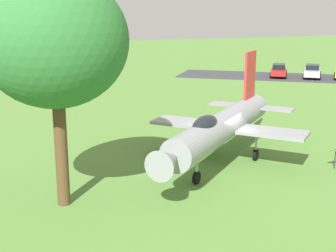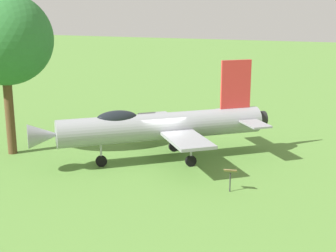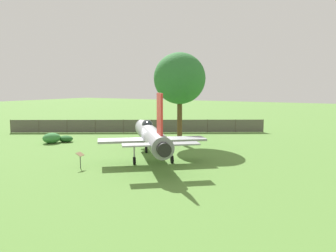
# 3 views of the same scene
# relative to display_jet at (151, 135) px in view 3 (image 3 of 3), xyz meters

# --- Properties ---
(ground_plane) EXTENTS (200.00, 200.00, 0.00)m
(ground_plane) POSITION_rel_display_jet_xyz_m (-0.26, -0.22, -2.02)
(ground_plane) COLOR #568438
(display_jet) EXTENTS (11.53, 10.51, 5.44)m
(display_jet) POSITION_rel_display_jet_xyz_m (0.00, 0.00, 0.00)
(display_jet) COLOR gray
(display_jet) RESTS_ON ground_plane
(shade_tree) EXTENTS (5.66, 5.03, 9.18)m
(shade_tree) POSITION_rel_display_jet_xyz_m (8.35, 1.93, 4.55)
(shade_tree) COLOR brown
(shade_tree) RESTS_ON ground_plane
(perimeter_fence) EXTENTS (16.46, 27.07, 1.63)m
(perimeter_fence) POSITION_rel_display_jet_xyz_m (13.14, 10.53, -1.15)
(perimeter_fence) COLOR #4C4238
(perimeter_fence) RESTS_ON ground_plane
(shrub_near_fence) EXTENTS (1.94, 1.61, 1.05)m
(shrub_near_fence) POSITION_rel_display_jet_xyz_m (1.92, 13.39, -1.49)
(shrub_near_fence) COLOR #387F3D
(shrub_near_fence) RESTS_ON ground_plane
(shrub_by_tree) EXTENTS (1.38, 1.56, 0.67)m
(shrub_by_tree) POSITION_rel_display_jet_xyz_m (3.20, 12.72, -1.68)
(shrub_by_tree) COLOR #235B26
(shrub_by_tree) RESTS_ON ground_plane
(info_plaque) EXTENTS (0.67, 0.50, 1.14)m
(info_plaque) POSITION_rel_display_jet_xyz_m (-4.97, 2.81, -1.16)
(info_plaque) COLOR #333333
(info_plaque) RESTS_ON ground_plane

